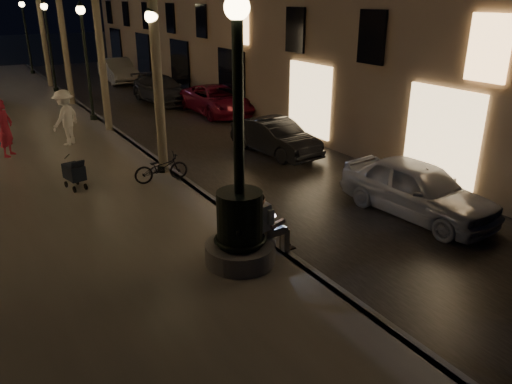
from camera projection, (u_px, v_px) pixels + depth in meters
ground at (108, 128)px, 20.91m from camera, size 120.00×120.00×0.00m
cobble_lane at (174, 119)px, 22.36m from camera, size 6.00×45.00×0.02m
promenade at (3, 139)px, 18.94m from camera, size 8.00×45.00×0.20m
curb_strip at (108, 126)px, 20.88m from camera, size 0.25×45.00×0.20m
fountain_lamppost at (240, 216)px, 9.66m from camera, size 1.40×1.40×5.21m
seated_man_laptop at (266, 222)px, 10.06m from camera, size 1.02×0.35×1.39m
lamp_curb_a at (155, 70)px, 14.02m from camera, size 0.36×0.36×4.81m
lamp_curb_b at (85, 47)px, 20.37m from camera, size 0.36×0.36×4.81m
lamp_curb_c at (48, 34)px, 26.73m from camera, size 0.36×0.36×4.81m
lamp_curb_d at (25, 27)px, 33.08m from camera, size 0.36×0.36×4.81m
stroller at (74, 172)px, 13.62m from camera, size 0.52×0.96×0.97m
car_front at (418, 189)px, 12.40m from camera, size 1.98×4.23×1.40m
car_second at (275, 137)px, 17.30m from camera, size 1.66×3.81×1.22m
car_third at (217, 100)px, 23.25m from camera, size 2.22×4.69×1.29m
car_rear at (162, 89)px, 25.78m from camera, size 2.05×4.61×1.31m
car_fifth at (118, 70)px, 31.71m from camera, size 1.74×4.55×1.48m
pedestrian_red at (5, 128)px, 16.30m from camera, size 0.75×0.82×1.88m
pedestrian_white at (65, 117)px, 17.59m from camera, size 1.41×1.38×1.95m
bicycle at (161, 168)px, 14.21m from camera, size 1.59×0.69×0.81m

